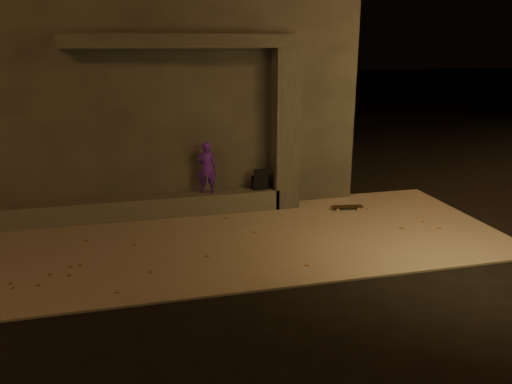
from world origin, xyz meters
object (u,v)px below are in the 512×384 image
object	(u,v)px
skateboarder	(207,168)
skateboard	(347,207)
column	(285,130)
backpack	(260,182)

from	to	relation	value
skateboarder	skateboard	distance (m)	3.36
column	skateboard	distance (m)	2.28
backpack	skateboard	distance (m)	2.11
column	skateboarder	bearing A→B (deg)	180.00
backpack	skateboard	bearing A→B (deg)	-18.58
backpack	skateboard	world-z (taller)	backpack
backpack	skateboard	xyz separation A→B (m)	(1.93, -0.65, -0.56)
column	skateboarder	distance (m)	1.98
skateboarder	backpack	bearing A→B (deg)	-170.28
backpack	skateboard	size ratio (longest dim) A/B	0.67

